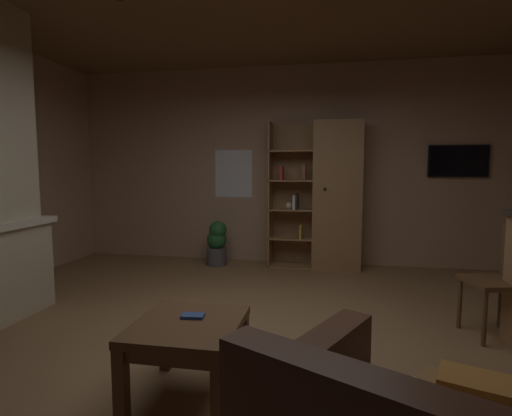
% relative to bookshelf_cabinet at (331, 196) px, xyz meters
% --- Properties ---
extents(floor, '(6.35, 5.77, 0.02)m').
position_rel_bookshelf_cabinet_xyz_m(floor, '(-0.64, -2.64, -1.02)').
color(floor, olive).
rests_on(floor, ground).
extents(wall_back, '(6.47, 0.06, 2.86)m').
position_rel_bookshelf_cabinet_xyz_m(wall_back, '(-0.64, 0.27, 0.42)').
color(wall_back, tan).
rests_on(wall_back, ground).
extents(window_pane_back, '(0.57, 0.01, 0.71)m').
position_rel_bookshelf_cabinet_xyz_m(window_pane_back, '(-1.44, 0.24, 0.30)').
color(window_pane_back, white).
extents(bookshelf_cabinet, '(1.27, 0.41, 2.03)m').
position_rel_bookshelf_cabinet_xyz_m(bookshelf_cabinet, '(0.00, 0.00, 0.00)').
color(bookshelf_cabinet, '#997047').
rests_on(bookshelf_cabinet, ground).
extents(coffee_table, '(0.63, 0.68, 0.47)m').
position_rel_bookshelf_cabinet_xyz_m(coffee_table, '(-0.84, -3.40, -0.62)').
color(coffee_table, brown).
rests_on(coffee_table, ground).
extents(table_book_0, '(0.15, 0.10, 0.02)m').
position_rel_bookshelf_cabinet_xyz_m(table_book_0, '(-0.83, -3.33, -0.52)').
color(table_book_0, '#2D4C8C').
rests_on(table_book_0, coffee_table).
extents(dining_chair, '(0.50, 0.50, 0.92)m').
position_rel_bookshelf_cabinet_xyz_m(dining_chair, '(1.41, -2.09, -0.48)').
color(dining_chair, brown).
rests_on(dining_chair, ground).
extents(potted_floor_plant, '(0.30, 0.33, 0.64)m').
position_rel_bookshelf_cabinet_xyz_m(potted_floor_plant, '(-1.60, -0.13, -0.69)').
color(potted_floor_plant, '#4C4C51').
rests_on(potted_floor_plant, ground).
extents(wall_mounted_tv, '(0.77, 0.06, 0.43)m').
position_rel_bookshelf_cabinet_xyz_m(wall_mounted_tv, '(1.68, 0.21, 0.48)').
color(wall_mounted_tv, black).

